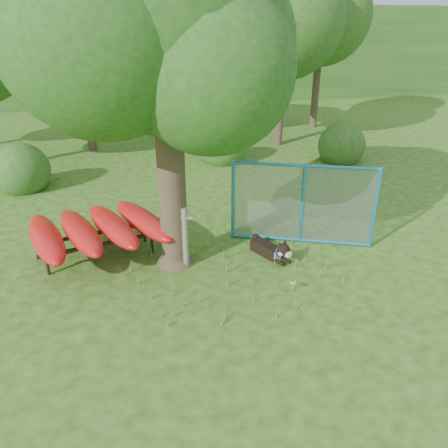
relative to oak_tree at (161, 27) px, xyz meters
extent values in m
plane|color=#265010|center=(0.88, -1.59, -4.87)|extent=(80.00, 80.00, 0.00)
cylinder|color=#3D2E21|center=(0.05, -0.02, -2.59)|extent=(0.69, 0.69, 4.57)
cone|color=#3D2E21|center=(0.05, -0.02, -4.65)|extent=(1.03, 1.03, 0.46)
sphere|color=#1E4F16|center=(0.05, -0.02, 0.24)|extent=(4.39, 4.39, 4.39)
sphere|color=#1E4F16|center=(1.20, 0.76, -0.31)|extent=(3.29, 3.29, 3.29)
sphere|color=#1E4F16|center=(-1.05, -0.61, -0.12)|extent=(3.47, 3.47, 3.47)
sphere|color=#1E4F16|center=(0.71, -1.01, -0.67)|extent=(2.92, 2.92, 2.92)
cylinder|color=#3D2E21|center=(0.59, 0.08, -1.95)|extent=(1.19, 0.81, 0.97)
cylinder|color=#3D2E21|center=(-0.44, 0.07, -1.59)|extent=(1.06, 0.48, 0.93)
cylinder|color=#675F4D|center=(0.25, -0.28, -4.17)|extent=(0.17, 0.17, 1.40)
cylinder|color=#675F4D|center=(0.25, -0.28, -3.69)|extent=(0.38, 0.21, 0.08)
cylinder|color=black|center=(-2.69, 0.06, -4.65)|extent=(0.08, 0.08, 0.45)
cylinder|color=black|center=(-0.43, 0.56, -4.65)|extent=(0.08, 0.08, 0.45)
cylinder|color=black|center=(-2.83, 0.67, -4.65)|extent=(0.08, 0.08, 0.45)
cylinder|color=black|center=(-0.56, 1.17, -4.65)|extent=(0.08, 0.08, 0.45)
cube|color=black|center=(-1.56, 0.31, -4.41)|extent=(2.63, 0.64, 0.07)
cube|color=black|center=(-1.70, 0.92, -4.41)|extent=(2.63, 0.64, 0.07)
ellipsoid|color=red|center=(-2.67, 0.39, -4.16)|extent=(1.35, 2.74, 0.43)
ellipsoid|color=red|center=(-1.98, 0.54, -4.16)|extent=(1.44, 2.73, 0.43)
ellipsoid|color=red|center=(-1.28, 0.69, -4.16)|extent=(1.52, 2.72, 0.43)
ellipsoid|color=red|center=(-0.58, 0.85, -4.16)|extent=(1.59, 2.71, 0.43)
cube|color=black|center=(2.15, -0.15, -4.74)|extent=(0.61, 0.85, 0.27)
cube|color=silver|center=(2.29, -0.46, -4.75)|extent=(0.29, 0.25, 0.25)
sphere|color=black|center=(2.38, -0.65, -4.53)|extent=(0.30, 0.30, 0.30)
cube|color=silver|center=(2.44, -0.77, -4.58)|extent=(0.17, 0.19, 0.10)
sphere|color=silver|center=(2.31, -0.71, -4.58)|extent=(0.14, 0.14, 0.14)
sphere|color=silver|center=(2.47, -0.63, -4.58)|extent=(0.14, 0.14, 0.14)
cone|color=black|center=(2.29, -0.64, -4.37)|extent=(0.13, 0.14, 0.14)
cone|color=black|center=(2.43, -0.57, -4.37)|extent=(0.16, 0.16, 0.14)
cylinder|color=black|center=(2.27, -0.66, -4.82)|extent=(0.22, 0.34, 0.08)
cylinder|color=black|center=(2.46, -0.58, -4.82)|extent=(0.22, 0.34, 0.08)
sphere|color=black|center=(2.02, 0.26, -4.62)|extent=(0.18, 0.18, 0.18)
torus|color=#183FB6|center=(2.34, -0.57, -4.60)|extent=(0.29, 0.20, 0.29)
cylinder|color=teal|center=(1.62, 0.90, -3.87)|extent=(0.12, 0.12, 2.00)
cylinder|color=teal|center=(3.16, 0.25, -3.87)|extent=(0.12, 0.12, 2.00)
cylinder|color=teal|center=(4.70, -0.40, -3.87)|extent=(0.12, 0.12, 2.00)
cylinder|color=teal|center=(3.16, 0.25, -2.91)|extent=(3.11, 1.36, 0.08)
cylinder|color=teal|center=(3.16, 0.25, -4.82)|extent=(3.11, 1.36, 0.08)
plane|color=gray|center=(3.16, 0.25, -3.87)|extent=(3.08, 1.29, 3.34)
cylinder|color=#518C2D|center=(2.17, -1.79, -4.77)|extent=(0.02, 0.02, 0.22)
sphere|color=yellow|center=(2.17, -1.79, -4.66)|extent=(0.04, 0.04, 0.04)
sphere|color=yellow|center=(2.22, -1.78, -4.65)|extent=(0.04, 0.04, 0.04)
sphere|color=yellow|center=(2.15, -1.75, -4.67)|extent=(0.04, 0.04, 0.04)
sphere|color=yellow|center=(2.18, -1.83, -4.66)|extent=(0.04, 0.04, 0.04)
sphere|color=yellow|center=(2.14, -1.81, -4.65)|extent=(0.04, 0.04, 0.04)
cylinder|color=#3D2E21|center=(-2.12, 10.41, -2.25)|extent=(0.36, 0.36, 5.25)
sphere|color=#28561B|center=(-2.12, 10.41, 0.75)|extent=(5.20, 5.20, 5.20)
cylinder|color=#3D2E21|center=(2.38, 11.41, -2.95)|extent=(0.36, 0.36, 3.85)
sphere|color=#28561B|center=(2.38, 11.41, -0.75)|extent=(4.00, 4.00, 4.00)
cylinder|color=#3D2E21|center=(5.88, 9.41, -2.49)|extent=(0.36, 0.36, 4.76)
sphere|color=#28561B|center=(5.88, 9.41, 0.23)|extent=(4.80, 4.80, 4.80)
cylinder|color=#3D2E21|center=(8.88, 12.41, -2.42)|extent=(0.36, 0.36, 4.90)
sphere|color=#28561B|center=(8.88, 12.41, 0.38)|extent=(4.60, 4.60, 4.60)
sphere|color=#28561B|center=(-4.12, 5.91, -4.87)|extent=(1.80, 1.80, 1.80)
sphere|color=#28561B|center=(7.38, 6.41, -4.87)|extent=(1.80, 1.80, 1.80)
sphere|color=#28561B|center=(2.88, 7.41, -4.87)|extent=(1.80, 1.80, 1.80)
cube|color=#28561B|center=(0.88, 26.41, -1.87)|extent=(80.00, 12.00, 6.00)
camera|label=1|loc=(-0.89, -8.68, 0.07)|focal=35.00mm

